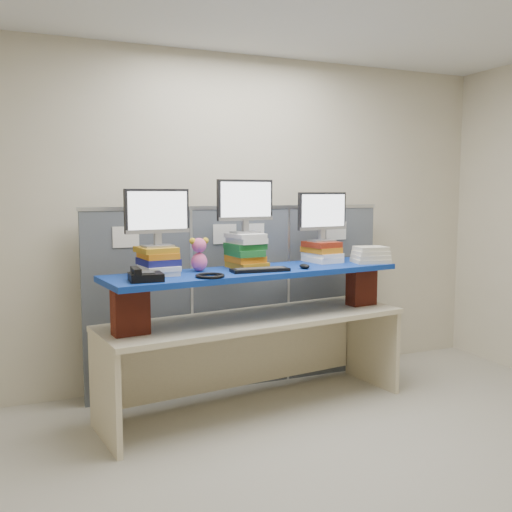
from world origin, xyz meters
name	(u,v)px	position (x,y,z in m)	size (l,w,h in m)	color
room	(360,237)	(0.00, 0.00, 1.40)	(5.00, 4.00, 2.80)	beige
cubicle_partition	(241,296)	(0.00, 1.78, 0.77)	(2.60, 0.06, 1.53)	#4B5158
desk	(256,335)	(-0.09, 1.24, 0.57)	(2.41, 0.99, 0.71)	beige
brick_pier_left	(130,311)	(-1.05, 1.06, 0.87)	(0.23, 0.13, 0.32)	maroon
brick_pier_right	(361,286)	(0.89, 1.32, 0.87)	(0.23, 0.13, 0.32)	maroon
blue_board	(256,272)	(-0.09, 1.24, 1.05)	(2.25, 0.56, 0.04)	navy
book_stack_left	(158,261)	(-0.82, 1.26, 1.16)	(0.29, 0.33, 0.19)	white
book_stack_center	(246,251)	(-0.13, 1.35, 1.20)	(0.28, 0.32, 0.26)	#BB8419
book_stack_right	(322,252)	(0.58, 1.45, 1.15)	(0.27, 0.33, 0.17)	white
monitor_left	(157,214)	(-0.82, 1.26, 1.49)	(0.46, 0.15, 0.40)	#9C9CA1
monitor_center	(245,203)	(-0.13, 1.35, 1.56)	(0.46, 0.15, 0.40)	#9C9CA1
monitor_right	(322,214)	(0.58, 1.45, 1.47)	(0.46, 0.15, 0.40)	#9C9CA1
keyboard	(260,270)	(-0.11, 1.12, 1.08)	(0.43, 0.16, 0.03)	black
mouse	(304,266)	(0.26, 1.13, 1.09)	(0.06, 0.12, 0.04)	black
desk_phone	(145,276)	(-0.97, 1.00, 1.10)	(0.22, 0.20, 0.09)	black
headset	(210,276)	(-0.53, 0.99, 1.08)	(0.20, 0.20, 0.02)	black
plush_toy	(199,254)	(-0.51, 1.30, 1.19)	(0.14, 0.11, 0.24)	#EA5994
binder_stack	(371,255)	(0.92, 1.25, 1.13)	(0.31, 0.27, 0.13)	beige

